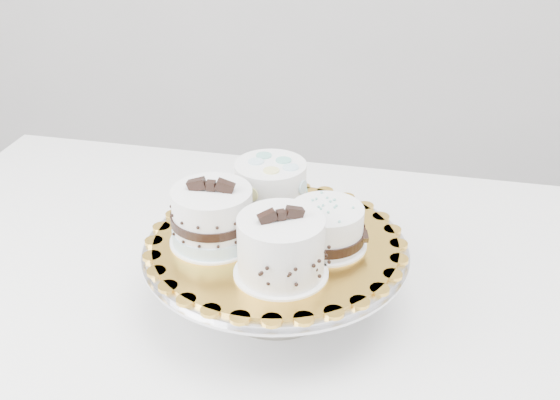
{
  "coord_description": "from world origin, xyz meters",
  "views": [
    {
      "loc": [
        0.14,
        -0.74,
        1.36
      ],
      "look_at": [
        0.12,
        0.08,
        0.91
      ],
      "focal_mm": 45.0,
      "sensor_mm": 36.0,
      "label": 1
    }
  ],
  "objects_px": {
    "cake_swirl": "(281,248)",
    "cake_ribbon": "(327,228)",
    "cake_stand": "(276,263)",
    "table": "(259,321)",
    "cake_banded": "(213,218)",
    "cake_board": "(276,243)",
    "cake_dots": "(271,187)"
  },
  "relations": [
    {
      "from": "cake_swirl",
      "to": "cake_ribbon",
      "type": "bearing_deg",
      "value": 28.25
    },
    {
      "from": "cake_stand",
      "to": "cake_swirl",
      "type": "height_order",
      "value": "cake_swirl"
    },
    {
      "from": "table",
      "to": "cake_banded",
      "type": "height_order",
      "value": "cake_banded"
    },
    {
      "from": "cake_board",
      "to": "cake_banded",
      "type": "relative_size",
      "value": 2.75
    },
    {
      "from": "table",
      "to": "cake_board",
      "type": "relative_size",
      "value": 4.21
    },
    {
      "from": "cake_swirl",
      "to": "cake_dots",
      "type": "distance_m",
      "value": 0.16
    },
    {
      "from": "cake_banded",
      "to": "cake_ribbon",
      "type": "bearing_deg",
      "value": 5.61
    },
    {
      "from": "cake_board",
      "to": "table",
      "type": "bearing_deg",
      "value": 119.67
    },
    {
      "from": "cake_ribbon",
      "to": "cake_stand",
      "type": "bearing_deg",
      "value": 167.69
    },
    {
      "from": "cake_banded",
      "to": "cake_swirl",
      "type": "bearing_deg",
      "value": -30.67
    },
    {
      "from": "cake_stand",
      "to": "cake_board",
      "type": "height_order",
      "value": "cake_board"
    },
    {
      "from": "cake_dots",
      "to": "cake_ribbon",
      "type": "relative_size",
      "value": 1.09
    },
    {
      "from": "cake_ribbon",
      "to": "cake_dots",
      "type": "bearing_deg",
      "value": 123.64
    },
    {
      "from": "cake_stand",
      "to": "cake_swirl",
      "type": "distance_m",
      "value": 0.1
    },
    {
      "from": "cake_board",
      "to": "cake_ribbon",
      "type": "height_order",
      "value": "cake_ribbon"
    },
    {
      "from": "cake_stand",
      "to": "cake_swirl",
      "type": "relative_size",
      "value": 2.61
    },
    {
      "from": "cake_swirl",
      "to": "cake_dots",
      "type": "xyz_separation_m",
      "value": [
        -0.02,
        0.16,
        0.0
      ]
    },
    {
      "from": "cake_ribbon",
      "to": "cake_banded",
      "type": "bearing_deg",
      "value": 171.19
    },
    {
      "from": "cake_swirl",
      "to": "cake_banded",
      "type": "bearing_deg",
      "value": 121.01
    },
    {
      "from": "cake_stand",
      "to": "cake_ribbon",
      "type": "distance_m",
      "value": 0.09
    },
    {
      "from": "cake_banded",
      "to": "cake_board",
      "type": "bearing_deg",
      "value": 8.47
    },
    {
      "from": "table",
      "to": "cake_dots",
      "type": "bearing_deg",
      "value": 77.05
    },
    {
      "from": "table",
      "to": "cake_swirl",
      "type": "relative_size",
      "value": 10.08
    },
    {
      "from": "cake_stand",
      "to": "cake_board",
      "type": "bearing_deg",
      "value": 0.0
    },
    {
      "from": "table",
      "to": "cake_ribbon",
      "type": "bearing_deg",
      "value": -18.43
    },
    {
      "from": "table",
      "to": "cake_board",
      "type": "distance_m",
      "value": 0.18
    },
    {
      "from": "cake_board",
      "to": "cake_dots",
      "type": "distance_m",
      "value": 0.1
    },
    {
      "from": "cake_board",
      "to": "cake_dots",
      "type": "xyz_separation_m",
      "value": [
        -0.01,
        0.09,
        0.04
      ]
    },
    {
      "from": "table",
      "to": "cake_ribbon",
      "type": "relative_size",
      "value": 12.19
    },
    {
      "from": "table",
      "to": "cake_banded",
      "type": "distance_m",
      "value": 0.22
    },
    {
      "from": "cake_banded",
      "to": "cake_dots",
      "type": "xyz_separation_m",
      "value": [
        0.07,
        0.09,
        0.0
      ]
    },
    {
      "from": "table",
      "to": "cake_banded",
      "type": "bearing_deg",
      "value": -128.42
    }
  ]
}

